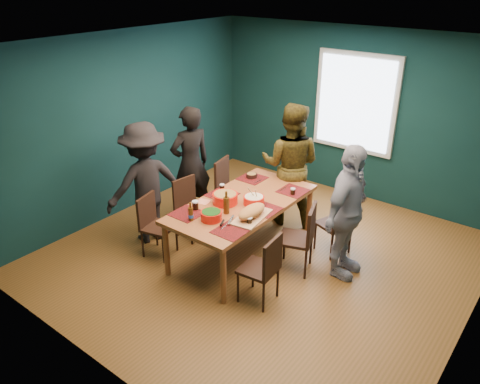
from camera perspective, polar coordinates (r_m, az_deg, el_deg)
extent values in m
cube|color=brown|center=(6.29, 2.76, -7.79)|extent=(5.00, 5.00, 0.01)
cube|color=beige|center=(5.30, 3.40, 17.41)|extent=(5.00, 5.00, 0.01)
cube|color=#0E2F30|center=(7.29, -13.46, 8.14)|extent=(0.01, 5.00, 2.70)
cube|color=#0E2F30|center=(7.74, 13.84, 9.12)|extent=(5.00, 0.01, 2.70)
cube|color=#0E2F30|center=(4.07, -17.69, -6.86)|extent=(5.00, 0.01, 2.70)
cube|color=silver|center=(7.66, 13.91, 10.50)|extent=(1.35, 0.06, 1.55)
cube|color=#9C592E|center=(5.94, 0.32, -1.43)|extent=(1.03, 2.05, 0.05)
cylinder|color=#9C592E|center=(5.80, -8.97, -6.95)|extent=(0.07, 0.07, 0.73)
cylinder|color=#9C592E|center=(5.28, -2.05, -10.25)|extent=(0.07, 0.07, 0.73)
cylinder|color=#9C592E|center=(7.03, 2.05, -0.47)|extent=(0.07, 0.07, 0.73)
cylinder|color=#9C592E|center=(6.61, 8.39, -2.56)|extent=(0.07, 0.07, 0.73)
cube|color=black|center=(7.04, -0.88, 0.24)|extent=(0.48, 0.48, 0.04)
cube|color=black|center=(7.02, -2.23, 2.31)|extent=(0.12, 0.41, 0.45)
cylinder|color=black|center=(7.08, -2.77, -1.70)|extent=(0.03, 0.03, 0.42)
cylinder|color=black|center=(6.93, -0.25, -2.29)|extent=(0.03, 0.03, 0.42)
cylinder|color=black|center=(7.35, -1.46, -0.58)|extent=(0.03, 0.03, 0.42)
cylinder|color=black|center=(7.21, 1.00, -1.13)|extent=(0.03, 0.03, 0.42)
cube|color=black|center=(6.55, -5.80, -2.23)|extent=(0.43, 0.43, 0.04)
cube|color=black|center=(6.57, -6.84, 0.03)|extent=(0.09, 0.38, 0.42)
cylinder|color=black|center=(6.68, -7.70, -3.83)|extent=(0.03, 0.03, 0.39)
cylinder|color=black|center=(6.45, -5.92, -4.86)|extent=(0.03, 0.03, 0.39)
cylinder|color=black|center=(6.85, -5.53, -2.90)|extent=(0.03, 0.03, 0.39)
cylinder|color=black|center=(6.63, -3.72, -3.87)|extent=(0.03, 0.03, 0.39)
cube|color=black|center=(6.20, -9.89, -4.28)|extent=(0.45, 0.45, 0.04)
cube|color=black|center=(6.18, -11.35, -2.15)|extent=(0.12, 0.37, 0.41)
cylinder|color=black|center=(6.28, -11.78, -6.28)|extent=(0.03, 0.03, 0.38)
cylinder|color=black|center=(6.12, -9.32, -6.99)|extent=(0.03, 0.03, 0.38)
cylinder|color=black|center=(6.50, -10.15, -4.94)|extent=(0.03, 0.03, 0.38)
cylinder|color=black|center=(6.34, -7.73, -5.59)|extent=(0.03, 0.03, 0.38)
cube|color=black|center=(6.29, 11.36, -3.89)|extent=(0.49, 0.49, 0.04)
cube|color=black|center=(6.08, 12.64, -2.69)|extent=(0.16, 0.37, 0.42)
cylinder|color=black|center=(6.40, 9.14, -5.35)|extent=(0.03, 0.03, 0.39)
cylinder|color=black|center=(6.20, 11.11, -6.62)|extent=(0.03, 0.03, 0.39)
cylinder|color=black|center=(6.60, 11.28, -4.53)|extent=(0.03, 0.03, 0.39)
cylinder|color=black|center=(6.41, 13.26, -5.73)|extent=(0.03, 0.03, 0.39)
cube|color=black|center=(5.84, 6.78, -5.70)|extent=(0.52, 0.52, 0.04)
cube|color=black|center=(5.69, 8.71, -3.89)|extent=(0.17, 0.40, 0.45)
cylinder|color=black|center=(5.85, 4.61, -8.19)|extent=(0.03, 0.03, 0.42)
cylinder|color=black|center=(5.79, 7.99, -8.74)|extent=(0.03, 0.03, 0.42)
cylinder|color=black|center=(6.13, 5.42, -6.45)|extent=(0.03, 0.03, 0.42)
cylinder|color=black|center=(6.08, 8.63, -6.96)|extent=(0.03, 0.03, 0.42)
cube|color=black|center=(5.30, 2.25, -9.37)|extent=(0.42, 0.42, 0.04)
cube|color=black|center=(5.11, 4.00, -7.85)|extent=(0.07, 0.39, 0.42)
cylinder|color=black|center=(5.39, -0.25, -11.58)|extent=(0.03, 0.03, 0.39)
cylinder|color=black|center=(5.25, 2.87, -12.73)|extent=(0.03, 0.03, 0.39)
cylinder|color=black|center=(5.61, 1.59, -9.85)|extent=(0.03, 0.03, 0.39)
cylinder|color=black|center=(5.49, 4.61, -10.89)|extent=(0.03, 0.03, 0.39)
imported|color=black|center=(6.89, -6.03, 3.40)|extent=(0.59, 0.73, 1.73)
imported|color=black|center=(6.77, 6.16, 3.33)|extent=(1.06, 0.94, 1.81)
imported|color=white|center=(5.67, 12.92, -2.47)|extent=(0.44, 1.00, 1.69)
imported|color=black|center=(6.40, -11.48, 1.04)|extent=(0.94, 1.24, 1.69)
cylinder|color=red|center=(5.88, -1.83, -0.78)|extent=(0.32, 0.32, 0.13)
cylinder|color=olive|center=(5.85, -1.84, -0.27)|extent=(0.28, 0.28, 0.02)
cylinder|color=red|center=(5.86, 1.70, -1.02)|extent=(0.26, 0.26, 0.11)
cylinder|color=beige|center=(5.83, 1.70, -0.60)|extent=(0.23, 0.23, 0.02)
cylinder|color=tan|center=(5.80, 1.99, -0.34)|extent=(0.08, 0.14, 0.21)
cylinder|color=tan|center=(5.83, 1.50, -0.18)|extent=(0.07, 0.15, 0.21)
cylinder|color=red|center=(5.51, -3.51, -2.90)|extent=(0.25, 0.25, 0.11)
cylinder|color=#194711|center=(5.48, -3.52, -2.46)|extent=(0.22, 0.22, 0.02)
cube|color=#DDA877|center=(5.55, 1.44, -3.07)|extent=(0.36, 0.60, 0.02)
ellipsoid|color=#BE8144|center=(5.52, 1.45, -2.37)|extent=(0.26, 0.47, 0.13)
cube|color=silver|center=(5.46, -1.13, -3.37)|extent=(0.11, 0.22, 0.00)
cylinder|color=black|center=(5.39, -2.19, -3.75)|extent=(0.07, 0.12, 0.02)
sphere|color=#125217|center=(5.43, 0.67, -2.79)|extent=(0.04, 0.04, 0.04)
sphere|color=#125217|center=(5.51, 1.45, -2.30)|extent=(0.04, 0.04, 0.04)
sphere|color=#125217|center=(5.60, 2.21, -1.83)|extent=(0.04, 0.04, 0.04)
cylinder|color=black|center=(6.61, 1.42, 2.01)|extent=(0.15, 0.15, 0.06)
cylinder|color=olive|center=(6.60, 1.42, 2.21)|extent=(0.13, 0.13, 0.02)
cylinder|color=#43260C|center=(5.50, -6.02, -2.68)|extent=(0.06, 0.06, 0.17)
cylinder|color=#43260C|center=(5.44, -6.08, -1.60)|extent=(0.02, 0.02, 0.07)
cylinder|color=blue|center=(5.51, -6.01, -2.93)|extent=(0.06, 0.06, 0.04)
cylinder|color=#43260C|center=(5.62, -1.67, -1.65)|extent=(0.07, 0.07, 0.21)
cylinder|color=#43260C|center=(5.56, -1.69, -0.33)|extent=(0.03, 0.03, 0.08)
cylinder|color=black|center=(5.75, -5.47, -1.64)|extent=(0.08, 0.08, 0.11)
cylinder|color=silver|center=(5.73, -5.49, -1.20)|extent=(0.08, 0.08, 0.02)
cylinder|color=black|center=(5.40, 1.16, -3.56)|extent=(0.06, 0.06, 0.09)
cylinder|color=silver|center=(5.38, 1.16, -3.19)|extent=(0.06, 0.06, 0.01)
cylinder|color=black|center=(6.14, 6.46, 0.05)|extent=(0.06, 0.06, 0.09)
cylinder|color=silver|center=(6.12, 6.48, 0.39)|extent=(0.06, 0.06, 0.01)
cylinder|color=black|center=(6.21, -2.19, 0.53)|extent=(0.06, 0.06, 0.09)
cylinder|color=silver|center=(6.19, -2.20, 0.88)|extent=(0.07, 0.07, 0.01)
cube|color=#E07C5E|center=(5.73, 3.21, -2.23)|extent=(0.15, 0.15, 0.00)
cube|color=#E07C5E|center=(5.95, -4.49, -1.20)|extent=(0.18, 0.18, 0.00)
cube|color=#E07C5E|center=(5.26, -1.81, -4.99)|extent=(0.20, 0.20, 0.00)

